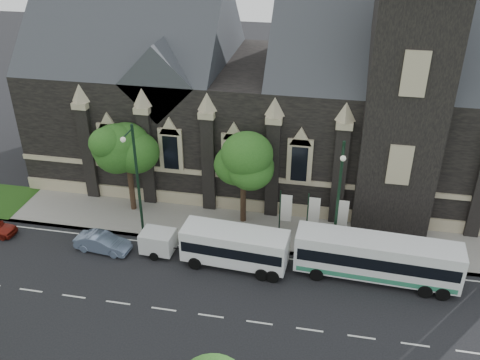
% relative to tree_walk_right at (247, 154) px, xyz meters
% --- Properties ---
extents(ground, '(160.00, 160.00, 0.00)m').
position_rel_tree_walk_right_xyz_m(ground, '(-3.21, -10.71, -5.82)').
color(ground, black).
rests_on(ground, ground).
extents(sidewalk, '(80.00, 5.00, 0.15)m').
position_rel_tree_walk_right_xyz_m(sidewalk, '(-3.21, -1.21, -5.74)').
color(sidewalk, gray).
rests_on(sidewalk, ground).
extents(museum, '(40.00, 17.70, 29.90)m').
position_rel_tree_walk_right_xyz_m(museum, '(1.90, 8.07, 2.35)').
color(museum, black).
rests_on(museum, ground).
extents(tree_walk_right, '(4.08, 4.08, 7.80)m').
position_rel_tree_walk_right_xyz_m(tree_walk_right, '(0.00, 0.00, 0.00)').
color(tree_walk_right, black).
rests_on(tree_walk_right, ground).
extents(tree_walk_left, '(3.91, 3.91, 7.64)m').
position_rel_tree_walk_right_xyz_m(tree_walk_left, '(-9.01, -0.01, -0.08)').
color(tree_walk_left, black).
rests_on(tree_walk_left, ground).
extents(street_lamp_near, '(0.36, 1.88, 9.00)m').
position_rel_tree_walk_right_xyz_m(street_lamp_near, '(6.79, -3.62, -0.71)').
color(street_lamp_near, black).
rests_on(street_lamp_near, ground).
extents(street_lamp_mid, '(0.36, 1.88, 9.00)m').
position_rel_tree_walk_right_xyz_m(street_lamp_mid, '(-7.21, -3.62, -0.71)').
color(street_lamp_mid, black).
rests_on(street_lamp_mid, ground).
extents(banner_flag_left, '(0.90, 0.10, 4.00)m').
position_rel_tree_walk_right_xyz_m(banner_flag_left, '(3.08, -1.71, -3.43)').
color(banner_flag_left, black).
rests_on(banner_flag_left, ground).
extents(banner_flag_center, '(0.90, 0.10, 4.00)m').
position_rel_tree_walk_right_xyz_m(banner_flag_center, '(5.08, -1.71, -3.43)').
color(banner_flag_center, black).
rests_on(banner_flag_center, ground).
extents(banner_flag_right, '(0.90, 0.10, 4.00)m').
position_rel_tree_walk_right_xyz_m(banner_flag_right, '(7.08, -1.71, -3.43)').
color(banner_flag_right, black).
rests_on(banner_flag_right, ground).
extents(tour_coach, '(10.68, 2.92, 3.09)m').
position_rel_tree_walk_right_xyz_m(tour_coach, '(9.63, -5.19, -4.13)').
color(tour_coach, white).
rests_on(tour_coach, ground).
extents(shuttle_bus, '(7.32, 2.95, 2.77)m').
position_rel_tree_walk_right_xyz_m(shuttle_bus, '(0.25, -5.55, -4.21)').
color(shuttle_bus, white).
rests_on(shuttle_bus, ground).
extents(box_trailer, '(3.36, 1.98, 1.78)m').
position_rel_tree_walk_right_xyz_m(box_trailer, '(-5.36, -5.30, -4.81)').
color(box_trailer, silver).
rests_on(box_trailer, ground).
extents(sedan, '(4.15, 1.79, 1.33)m').
position_rel_tree_walk_right_xyz_m(sedan, '(-9.37, -5.77, -5.15)').
color(sedan, slate).
rests_on(sedan, ground).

